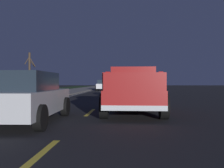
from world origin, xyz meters
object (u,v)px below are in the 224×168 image
object	(u,v)px
sedan_silver	(25,97)
sedan_black	(129,86)
sedan_red	(127,88)
bare_tree_far	(30,71)
sedan_white	(103,85)
pickup_truck	(133,90)

from	to	relation	value
sedan_silver	sedan_black	xyz separation A→B (m)	(20.63, -3.37, 0.00)
sedan_silver	sedan_red	xyz separation A→B (m)	(12.78, -3.15, 0.00)
sedan_red	bare_tree_far	xyz separation A→B (m)	(13.68, 12.96, 1.92)
sedan_white	sedan_red	size ratio (longest dim) A/B	1.01
pickup_truck	sedan_silver	xyz separation A→B (m)	(-3.05, 3.38, -0.13)
sedan_red	sedan_black	world-z (taller)	same
pickup_truck	bare_tree_far	world-z (taller)	bare_tree_far
pickup_truck	sedan_silver	bearing A→B (deg)	132.10
sedan_red	sedan_black	distance (m)	7.86
pickup_truck	sedan_black	bearing A→B (deg)	0.03
bare_tree_far	sedan_white	bearing A→B (deg)	-66.27
sedan_black	sedan_white	bearing A→B (deg)	20.00
sedan_black	bare_tree_far	size ratio (longest dim) A/B	0.86
sedan_white	sedan_black	size ratio (longest dim) A/B	1.00
sedan_red	sedan_black	size ratio (longest dim) A/B	1.00
pickup_truck	sedan_white	bearing A→B (deg)	7.54
sedan_silver	sedan_black	distance (m)	20.91
bare_tree_far	sedan_silver	bearing A→B (deg)	-159.67
sedan_silver	sedan_white	bearing A→B (deg)	0.52
sedan_silver	bare_tree_far	xyz separation A→B (m)	(26.46, 9.80, 1.92)
pickup_truck	bare_tree_far	xyz separation A→B (m)	(23.41, 13.18, 1.80)
sedan_white	sedan_silver	xyz separation A→B (m)	(-30.65, -0.28, 0.00)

